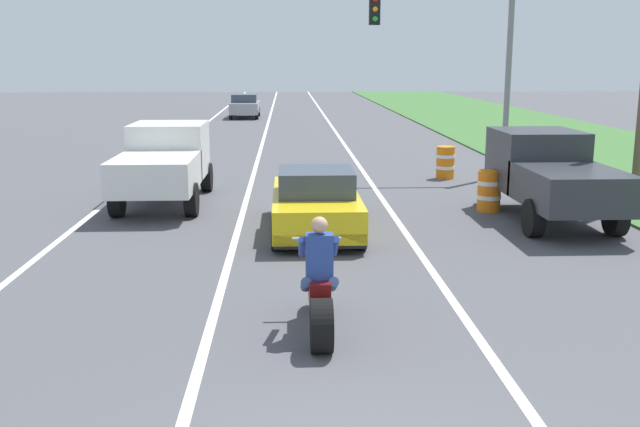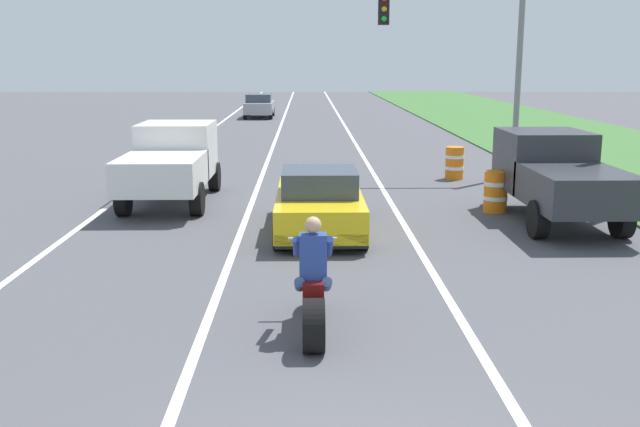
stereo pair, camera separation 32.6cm
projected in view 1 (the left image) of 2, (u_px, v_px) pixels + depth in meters
lane_stripe_left_solid at (151, 167)px, 24.88m from camera, size 0.14×120.00×0.01m
lane_stripe_right_solid at (359, 166)px, 25.21m from camera, size 0.14×120.00×0.01m
lane_stripe_centre_dashed at (256, 167)px, 25.04m from camera, size 0.14×120.00×0.01m
motorcycle_with_rider at (319, 292)px, 9.63m from camera, size 0.70×2.21×1.62m
sports_car_yellow at (316, 203)px, 15.48m from camera, size 1.84×4.30×1.37m
pickup_truck_left_lane_white at (164, 161)px, 18.43m from camera, size 2.02×4.80×1.98m
pickup_truck_right_shoulder_dark_grey at (549, 172)px, 16.51m from camera, size 2.02×4.80×1.98m
traffic_light_mast_near at (463, 47)px, 22.05m from camera, size 4.66×0.34×6.00m
construction_barrel_nearest at (489, 191)px, 17.61m from camera, size 0.58×0.58×1.00m
construction_barrel_mid at (445, 162)px, 22.48m from camera, size 0.58×0.58×1.00m
distant_car_far_ahead at (245, 106)px, 46.12m from camera, size 1.80×4.00×1.50m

